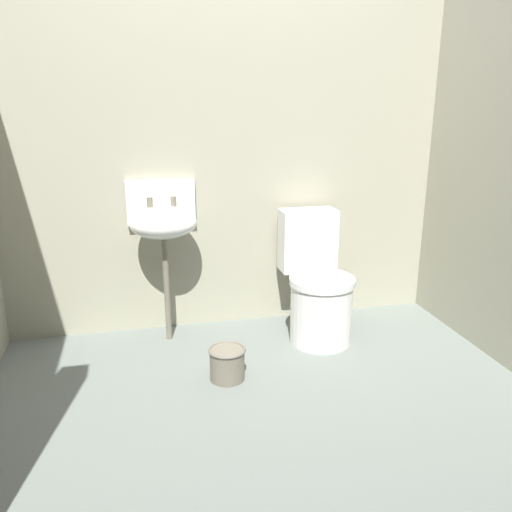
{
  "coord_description": "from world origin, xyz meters",
  "views": [
    {
      "loc": [
        -0.57,
        -2.18,
        1.47
      ],
      "look_at": [
        0.0,
        0.27,
        0.7
      ],
      "focal_mm": 36.54,
      "sensor_mm": 36.0,
      "label": 1
    }
  ],
  "objects": [
    {
      "name": "toilet_near_wall",
      "position": [
        0.5,
        0.72,
        0.32
      ],
      "size": [
        0.4,
        0.59,
        0.78
      ],
      "rotation": [
        0.0,
        0.0,
        3.14
      ],
      "color": "white",
      "rests_on": "ground"
    },
    {
      "name": "wall_back",
      "position": [
        0.0,
        1.12,
        1.11
      ],
      "size": [
        3.22,
        0.1,
        2.22
      ],
      "primitive_type": "cube",
      "color": "#A09D87",
      "rests_on": "ground"
    },
    {
      "name": "sink",
      "position": [
        -0.42,
        0.91,
        0.75
      ],
      "size": [
        0.42,
        0.35,
        0.99
      ],
      "color": "#6F6858",
      "rests_on": "ground"
    },
    {
      "name": "ground_plane",
      "position": [
        0.0,
        0.0,
        -0.04
      ],
      "size": [
        3.22,
        2.54,
        0.08
      ],
      "primitive_type": "cube",
      "color": "slate"
    },
    {
      "name": "bucket",
      "position": [
        -0.15,
        0.31,
        0.1
      ],
      "size": [
        0.2,
        0.2,
        0.18
      ],
      "color": "#6F6858",
      "rests_on": "ground"
    }
  ]
}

